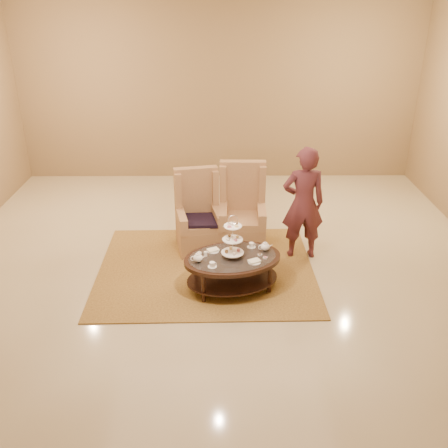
{
  "coord_description": "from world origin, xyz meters",
  "views": [
    {
      "loc": [
        0.03,
        -6.1,
        3.64
      ],
      "look_at": [
        0.08,
        0.2,
        0.65
      ],
      "focal_mm": 40.0,
      "sensor_mm": 36.0,
      "label": 1
    }
  ],
  "objects_px": {
    "tea_table": "(232,263)",
    "armchair_left": "(199,222)",
    "armchair_right": "(242,218)",
    "person": "(303,204)"
  },
  "relations": [
    {
      "from": "tea_table",
      "to": "armchair_left",
      "type": "xyz_separation_m",
      "value": [
        -0.49,
        1.21,
        0.02
      ]
    },
    {
      "from": "person",
      "to": "tea_table",
      "type": "bearing_deg",
      "value": 37.99
    },
    {
      "from": "armchair_right",
      "to": "person",
      "type": "bearing_deg",
      "value": -22.45
    },
    {
      "from": "tea_table",
      "to": "armchair_left",
      "type": "distance_m",
      "value": 1.3
    },
    {
      "from": "armchair_left",
      "to": "person",
      "type": "distance_m",
      "value": 1.61
    },
    {
      "from": "tea_table",
      "to": "person",
      "type": "bearing_deg",
      "value": 26.98
    },
    {
      "from": "armchair_left",
      "to": "armchair_right",
      "type": "height_order",
      "value": "armchair_right"
    },
    {
      "from": "tea_table",
      "to": "armchair_left",
      "type": "height_order",
      "value": "armchair_left"
    },
    {
      "from": "armchair_left",
      "to": "armchair_right",
      "type": "bearing_deg",
      "value": -4.17
    },
    {
      "from": "tea_table",
      "to": "armchair_left",
      "type": "relative_size",
      "value": 1.19
    }
  ]
}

